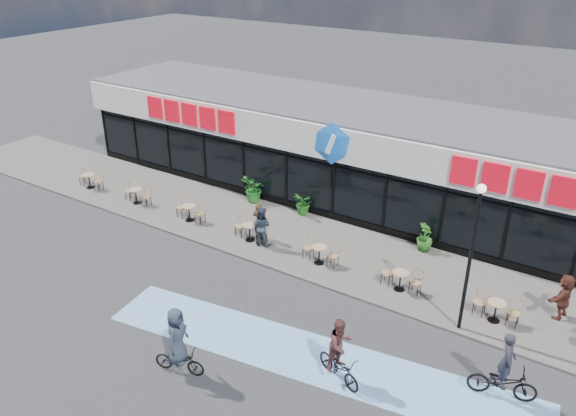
{
  "coord_description": "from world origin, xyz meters",
  "views": [
    {
      "loc": [
        10.75,
        -13.3,
        11.72
      ],
      "look_at": [
        -0.14,
        3.5,
        2.02
      ],
      "focal_mm": 35.0,
      "sensor_mm": 36.0,
      "label": 1
    }
  ],
  "objects_px": {
    "patron_left": "(259,221)",
    "cyclist_a": "(340,357)",
    "potted_plant_right": "(425,237)",
    "pedestrian_a": "(564,296)",
    "cyclist_b": "(504,377)",
    "bistro_set_0": "(91,179)",
    "potted_plant_left": "(253,190)",
    "patron_right": "(262,226)",
    "lamp_post": "(472,247)",
    "potted_plant_mid": "(304,204)"
  },
  "relations": [
    {
      "from": "potted_plant_mid",
      "to": "cyclist_b",
      "type": "bearing_deg",
      "value": -32.12
    },
    {
      "from": "patron_right",
      "to": "pedestrian_a",
      "type": "xyz_separation_m",
      "value": [
        11.35,
        1.42,
        -0.03
      ]
    },
    {
      "from": "cyclist_b",
      "to": "bistro_set_0",
      "type": "bearing_deg",
      "value": 171.01
    },
    {
      "from": "patron_left",
      "to": "pedestrian_a",
      "type": "xyz_separation_m",
      "value": [
        11.78,
        1.01,
        0.02
      ]
    },
    {
      "from": "patron_right",
      "to": "cyclist_a",
      "type": "distance_m",
      "value": 8.28
    },
    {
      "from": "potted_plant_right",
      "to": "potted_plant_mid",
      "type": "bearing_deg",
      "value": 178.68
    },
    {
      "from": "potted_plant_right",
      "to": "cyclist_b",
      "type": "xyz_separation_m",
      "value": [
        4.74,
        -6.53,
        0.02
      ]
    },
    {
      "from": "lamp_post",
      "to": "pedestrian_a",
      "type": "bearing_deg",
      "value": 42.43
    },
    {
      "from": "patron_right",
      "to": "cyclist_a",
      "type": "xyz_separation_m",
      "value": [
        6.45,
        -5.2,
        -0.1
      ]
    },
    {
      "from": "lamp_post",
      "to": "potted_plant_left",
      "type": "bearing_deg",
      "value": 159.79
    },
    {
      "from": "lamp_post",
      "to": "pedestrian_a",
      "type": "height_order",
      "value": "lamp_post"
    },
    {
      "from": "potted_plant_left",
      "to": "cyclist_b",
      "type": "bearing_deg",
      "value": -25.97
    },
    {
      "from": "potted_plant_left",
      "to": "cyclist_a",
      "type": "bearing_deg",
      "value": -42.39
    },
    {
      "from": "pedestrian_a",
      "to": "patron_left",
      "type": "bearing_deg",
      "value": -70.0
    },
    {
      "from": "bistro_set_0",
      "to": "cyclist_b",
      "type": "xyz_separation_m",
      "value": [
        21.39,
        -3.38,
        0.15
      ]
    },
    {
      "from": "cyclist_a",
      "to": "cyclist_b",
      "type": "height_order",
      "value": "cyclist_b"
    },
    {
      "from": "bistro_set_0",
      "to": "patron_left",
      "type": "bearing_deg",
      "value": 1.87
    },
    {
      "from": "patron_left",
      "to": "cyclist_a",
      "type": "xyz_separation_m",
      "value": [
        6.87,
        -5.62,
        -0.06
      ]
    },
    {
      "from": "pedestrian_a",
      "to": "cyclist_b",
      "type": "xyz_separation_m",
      "value": [
        -0.76,
        -4.73,
        -0.21
      ]
    },
    {
      "from": "pedestrian_a",
      "to": "bistro_set_0",
      "type": "bearing_deg",
      "value": -71.41
    },
    {
      "from": "bistro_set_0",
      "to": "pedestrian_a",
      "type": "xyz_separation_m",
      "value": [
        22.15,
        1.34,
        0.36
      ]
    },
    {
      "from": "lamp_post",
      "to": "cyclist_b",
      "type": "xyz_separation_m",
      "value": [
        1.91,
        -2.29,
        -2.45
      ]
    },
    {
      "from": "potted_plant_mid",
      "to": "cyclist_a",
      "type": "relative_size",
      "value": 0.51
    },
    {
      "from": "potted_plant_right",
      "to": "cyclist_b",
      "type": "height_order",
      "value": "cyclist_b"
    },
    {
      "from": "potted_plant_right",
      "to": "pedestrian_a",
      "type": "relative_size",
      "value": 0.72
    },
    {
      "from": "bistro_set_0",
      "to": "cyclist_a",
      "type": "distance_m",
      "value": 18.03
    },
    {
      "from": "lamp_post",
      "to": "potted_plant_left",
      "type": "relative_size",
      "value": 4.0
    },
    {
      "from": "lamp_post",
      "to": "patron_right",
      "type": "height_order",
      "value": "lamp_post"
    },
    {
      "from": "lamp_post",
      "to": "potted_plant_right",
      "type": "relative_size",
      "value": 4.35
    },
    {
      "from": "potted_plant_left",
      "to": "patron_right",
      "type": "xyz_separation_m",
      "value": [
        2.75,
        -3.19,
        0.2
      ]
    },
    {
      "from": "bistro_set_0",
      "to": "patron_left",
      "type": "height_order",
      "value": "patron_left"
    },
    {
      "from": "potted_plant_mid",
      "to": "patron_left",
      "type": "bearing_deg",
      "value": -97.8
    },
    {
      "from": "cyclist_b",
      "to": "pedestrian_a",
      "type": "bearing_deg",
      "value": 80.89
    },
    {
      "from": "potted_plant_right",
      "to": "cyclist_b",
      "type": "relative_size",
      "value": 0.55
    },
    {
      "from": "potted_plant_right",
      "to": "potted_plant_left",
      "type": "bearing_deg",
      "value": -179.82
    },
    {
      "from": "patron_right",
      "to": "pedestrian_a",
      "type": "height_order",
      "value": "patron_right"
    },
    {
      "from": "pedestrian_a",
      "to": "potted_plant_mid",
      "type": "bearing_deg",
      "value": -84.54
    },
    {
      "from": "bistro_set_0",
      "to": "patron_left",
      "type": "xyz_separation_m",
      "value": [
        10.37,
        0.34,
        0.34
      ]
    },
    {
      "from": "patron_left",
      "to": "cyclist_a",
      "type": "distance_m",
      "value": 8.87
    },
    {
      "from": "potted_plant_left",
      "to": "bistro_set_0",
      "type": "bearing_deg",
      "value": -158.81
    },
    {
      "from": "potted_plant_right",
      "to": "cyclist_a",
      "type": "bearing_deg",
      "value": -86.02
    },
    {
      "from": "cyclist_b",
      "to": "patron_right",
      "type": "bearing_deg",
      "value": 162.67
    },
    {
      "from": "patron_left",
      "to": "patron_right",
      "type": "xyz_separation_m",
      "value": [
        0.42,
        -0.42,
        0.05
      ]
    },
    {
      "from": "potted_plant_left",
      "to": "potted_plant_right",
      "type": "relative_size",
      "value": 1.09
    },
    {
      "from": "bistro_set_0",
      "to": "pedestrian_a",
      "type": "height_order",
      "value": "pedestrian_a"
    },
    {
      "from": "pedestrian_a",
      "to": "cyclist_a",
      "type": "relative_size",
      "value": 0.78
    },
    {
      "from": "lamp_post",
      "to": "patron_right",
      "type": "distance_m",
      "value": 9.02
    },
    {
      "from": "patron_right",
      "to": "pedestrian_a",
      "type": "bearing_deg",
      "value": 178.92
    },
    {
      "from": "potted_plant_mid",
      "to": "cyclist_b",
      "type": "relative_size",
      "value": 0.49
    },
    {
      "from": "patron_left",
      "to": "cyclist_a",
      "type": "relative_size",
      "value": 0.76
    }
  ]
}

